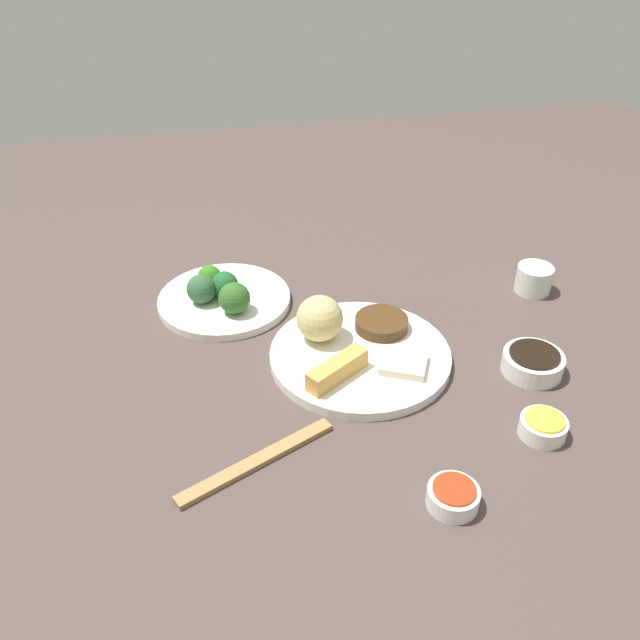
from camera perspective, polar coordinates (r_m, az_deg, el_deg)
The scene contains 19 objects.
tabletop at distance 1.09m, azimuth 5.04°, elevation -3.15°, with size 2.20×2.20×0.02m, color #493B37.
main_plate at distance 1.07m, azimuth 3.39°, elevation -3.02°, with size 0.28×0.28×0.02m, color white.
rice_scoop at distance 1.07m, azimuth -0.03°, elevation 0.13°, with size 0.07×0.07×0.07m, color tan.
spring_roll at distance 1.00m, azimuth 1.46°, elevation -4.21°, with size 0.11×0.03×0.03m, color gold.
crab_rangoon_wonton at distance 1.03m, azimuth 7.05°, elevation -3.65°, with size 0.07×0.06×0.01m, color beige.
stir_fry_heap at distance 1.11m, azimuth 5.20°, elevation -0.27°, with size 0.09×0.09×0.02m, color #462E15.
broccoli_plate at distance 1.21m, azimuth -8.05°, elevation 1.69°, with size 0.23×0.23×0.01m, color white.
broccoli_floret_0 at distance 1.19m, azimuth -8.03°, elevation 2.95°, with size 0.05×0.05×0.05m, color #1F592B.
broccoli_floret_1 at distance 1.18m, azimuth -9.96°, elevation 2.59°, with size 0.05×0.05×0.05m, color #305937.
broccoli_floret_2 at distance 1.15m, azimuth -7.23°, elevation 1.84°, with size 0.05×0.05×0.05m, color #305F25.
broccoli_floret_3 at distance 1.22m, azimuth -9.28°, elevation 3.60°, with size 0.04×0.04×0.04m, color #2F751C.
soy_sauce_bowl at distance 1.09m, azimuth 17.47°, elevation -3.49°, with size 0.09×0.09×0.03m, color white.
soy_sauce_bowl_liquid at distance 1.08m, azimuth 17.63°, elevation -2.76°, with size 0.08×0.08×0.00m, color black.
sauce_ramekin_hot_mustard at distance 0.98m, azimuth 18.26°, elevation -8.59°, with size 0.06×0.06×0.03m, color white.
sauce_ramekin_hot_mustard_liquid at distance 0.97m, azimuth 18.42°, elevation -7.95°, with size 0.05×0.05×0.00m, color yellow.
sauce_ramekin_sweet_and_sour at distance 0.87m, azimuth 11.03°, elevation -14.45°, with size 0.06×0.06×0.03m, color white.
sauce_ramekin_sweet_and_sour_liquid at distance 0.86m, azimuth 11.14°, elevation -13.81°, with size 0.05×0.05×0.00m, color red.
teacup at distance 1.28m, azimuth 17.57°, elevation 3.31°, with size 0.06×0.06×0.05m, color white.
chopsticks_pair at distance 0.91m, azimuth -5.32°, elevation -11.76°, with size 0.23×0.02×0.01m, color #9C7647.
Camera 1 is at (0.28, 0.82, 0.68)m, focal length 38.00 mm.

